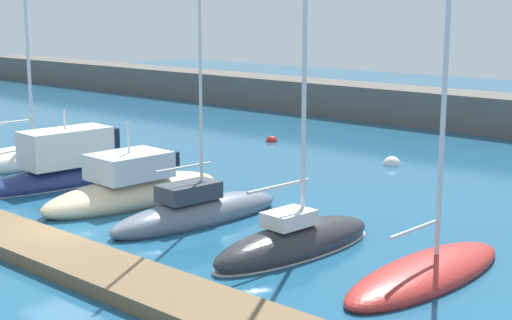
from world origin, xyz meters
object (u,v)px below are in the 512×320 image
Objects in this scene: sailboat_ivory_nearest at (22,159)px; sailboat_slate_fourth at (197,212)px; mooring_buoy_red at (272,142)px; mooring_buoy_white at (392,165)px; motorboat_sand_third at (134,189)px; sailboat_charcoal_fifth at (295,241)px; motorboat_navy_second at (74,169)px; sailboat_red_sixth at (426,271)px.

sailboat_ivory_nearest is 1.40× the size of sailboat_slate_fourth.
sailboat_slate_fourth reaches higher than mooring_buoy_red.
sailboat_ivory_nearest is 16.94m from mooring_buoy_white.
sailboat_slate_fourth is at bearing -91.22° from motorboat_sand_third.
mooring_buoy_white is at bearing -41.29° from sailboat_ivory_nearest.
sailboat_charcoal_fifth is (4.55, -0.30, -0.02)m from sailboat_slate_fourth.
motorboat_navy_second reaches higher than mooring_buoy_white.
motorboat_sand_third reaches higher than mooring_buoy_white.
sailboat_ivory_nearest is at bearing 90.81° from motorboat_navy_second.
motorboat_sand_third is at bearing -90.43° from motorboat_navy_second.
sailboat_charcoal_fifth is 16.45× the size of mooring_buoy_red.
sailboat_ivory_nearest is at bearing 90.02° from sailboat_charcoal_fifth.
mooring_buoy_white is at bearing -6.72° from mooring_buoy_red.
sailboat_charcoal_fifth is at bearing -89.87° from motorboat_navy_second.
motorboat_sand_third is 12.32m from sailboat_red_sixth.
motorboat_navy_second is at bearing -88.17° from mooring_buoy_red.
sailboat_ivory_nearest reaches higher than sailboat_charcoal_fifth.
motorboat_navy_second is 0.79× the size of sailboat_slate_fourth.
motorboat_navy_second reaches higher than mooring_buoy_red.
sailboat_slate_fourth reaches higher than mooring_buoy_white.
mooring_buoy_white reaches higher than mooring_buoy_red.
motorboat_navy_second is 16.74m from sailboat_red_sixth.
sailboat_charcoal_fifth is 19.04m from mooring_buoy_red.
motorboat_sand_third is 12.78m from mooring_buoy_white.
sailboat_charcoal_fifth is 0.94× the size of sailboat_red_sixth.
sailboat_red_sixth is (16.73, -0.30, -0.36)m from motorboat_navy_second.
sailboat_charcoal_fifth reaches higher than mooring_buoy_white.
mooring_buoy_red is (-17.14, 13.21, -0.20)m from sailboat_red_sixth.
sailboat_red_sixth is at bearing -77.25° from sailboat_charcoal_fifth.
motorboat_sand_third is 12.70× the size of mooring_buoy_red.
sailboat_slate_fourth reaches higher than motorboat_sand_third.
sailboat_ivory_nearest is at bearing 90.74° from sailboat_slate_fourth.
motorboat_sand_third is at bearing -70.01° from mooring_buoy_red.
motorboat_sand_third is at bearing 90.88° from sailboat_slate_fourth.
sailboat_charcoal_fifth reaches higher than mooring_buoy_red.
sailboat_ivory_nearest is at bearing -136.45° from mooring_buoy_white.
sailboat_ivory_nearest reaches higher than sailboat_slate_fourth.
mooring_buoy_red is at bearing 173.28° from mooring_buoy_white.
motorboat_navy_second is at bearing 87.97° from motorboat_sand_third.
motorboat_navy_second is 0.84× the size of sailboat_red_sixth.
motorboat_navy_second is at bearing -123.25° from mooring_buoy_white.
sailboat_slate_fourth is at bearing -88.88° from sailboat_ivory_nearest.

